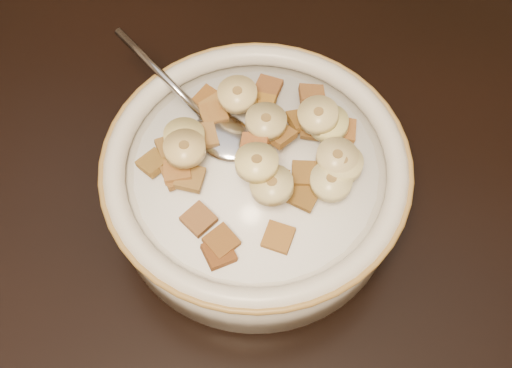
% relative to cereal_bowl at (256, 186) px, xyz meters
% --- Properties ---
extents(cereal_bowl, '(0.23, 0.23, 0.05)m').
position_rel_cereal_bowl_xyz_m(cereal_bowl, '(0.00, 0.00, 0.00)').
color(cereal_bowl, beige).
rests_on(cereal_bowl, table).
extents(milk, '(0.19, 0.19, 0.00)m').
position_rel_cereal_bowl_xyz_m(milk, '(0.00, -0.00, 0.03)').
color(milk, white).
rests_on(milk, cereal_bowl).
extents(spoon, '(0.07, 0.06, 0.01)m').
position_rel_cereal_bowl_xyz_m(spoon, '(-0.03, 0.02, 0.03)').
color(spoon, '#AEB0B9').
rests_on(spoon, cereal_bowl).
extents(cereal_square_0, '(0.02, 0.02, 0.01)m').
position_rel_cereal_bowl_xyz_m(cereal_square_0, '(0.02, -0.02, 0.05)').
color(cereal_square_0, brown).
rests_on(cereal_square_0, milk).
extents(cereal_square_1, '(0.03, 0.03, 0.01)m').
position_rel_cereal_bowl_xyz_m(cereal_square_1, '(-0.05, -0.03, 0.04)').
color(cereal_square_1, '#9A5C32').
rests_on(cereal_square_1, milk).
extents(cereal_square_2, '(0.03, 0.03, 0.01)m').
position_rel_cereal_bowl_xyz_m(cereal_square_2, '(0.02, 0.08, 0.04)').
color(cereal_square_2, brown).
rests_on(cereal_square_2, milk).
extents(cereal_square_3, '(0.02, 0.02, 0.01)m').
position_rel_cereal_bowl_xyz_m(cereal_square_3, '(0.03, -0.05, 0.03)').
color(cereal_square_3, brown).
rests_on(cereal_square_3, milk).
extents(cereal_square_4, '(0.02, 0.02, 0.01)m').
position_rel_cereal_bowl_xyz_m(cereal_square_4, '(0.04, -0.00, 0.04)').
color(cereal_square_4, brown).
rests_on(cereal_square_4, milk).
extents(cereal_square_5, '(0.03, 0.03, 0.01)m').
position_rel_cereal_bowl_xyz_m(cereal_square_5, '(0.00, -0.01, 0.05)').
color(cereal_square_5, brown).
rests_on(cereal_square_5, milk).
extents(cereal_square_6, '(0.03, 0.03, 0.01)m').
position_rel_cereal_bowl_xyz_m(cereal_square_6, '(-0.03, 0.05, 0.04)').
color(cereal_square_6, brown).
rests_on(cereal_square_6, milk).
extents(cereal_square_7, '(0.03, 0.03, 0.01)m').
position_rel_cereal_bowl_xyz_m(cereal_square_7, '(-0.06, 0.05, 0.03)').
color(cereal_square_7, brown).
rests_on(cereal_square_7, milk).
extents(cereal_square_8, '(0.03, 0.03, 0.01)m').
position_rel_cereal_bowl_xyz_m(cereal_square_8, '(-0.07, -0.01, 0.03)').
color(cereal_square_8, brown).
rests_on(cereal_square_8, milk).
extents(cereal_square_9, '(0.03, 0.03, 0.01)m').
position_rel_cereal_bowl_xyz_m(cereal_square_9, '(-0.05, 0.01, 0.04)').
color(cereal_square_9, olive).
rests_on(cereal_square_9, milk).
extents(cereal_square_10, '(0.02, 0.02, 0.01)m').
position_rel_cereal_bowl_xyz_m(cereal_square_10, '(-0.01, 0.05, 0.04)').
color(cereal_square_10, olive).
rests_on(cereal_square_10, milk).
extents(cereal_square_11, '(0.03, 0.03, 0.01)m').
position_rel_cereal_bowl_xyz_m(cereal_square_11, '(-0.00, -0.08, 0.03)').
color(cereal_square_11, brown).
rests_on(cereal_square_11, milk).
extents(cereal_square_12, '(0.03, 0.03, 0.01)m').
position_rel_cereal_bowl_xyz_m(cereal_square_12, '(-0.05, 0.03, 0.04)').
color(cereal_square_12, olive).
rests_on(cereal_square_12, milk).
extents(cereal_square_13, '(0.03, 0.03, 0.01)m').
position_rel_cereal_bowl_xyz_m(cereal_square_13, '(0.01, 0.02, 0.05)').
color(cereal_square_13, brown).
rests_on(cereal_square_13, milk).
extents(cereal_square_14, '(0.03, 0.03, 0.01)m').
position_rel_cereal_bowl_xyz_m(cereal_square_14, '(-0.00, -0.07, 0.03)').
color(cereal_square_14, brown).
rests_on(cereal_square_14, milk).
extents(cereal_square_15, '(0.03, 0.03, 0.01)m').
position_rel_cereal_bowl_xyz_m(cereal_square_15, '(-0.05, -0.03, 0.04)').
color(cereal_square_15, '#985924').
rests_on(cereal_square_15, milk).
extents(cereal_square_16, '(0.02, 0.02, 0.01)m').
position_rel_cereal_bowl_xyz_m(cereal_square_16, '(-0.00, 0.00, 0.05)').
color(cereal_square_16, brown).
rests_on(cereal_square_16, milk).
extents(cereal_square_17, '(0.02, 0.02, 0.01)m').
position_rel_cereal_bowl_xyz_m(cereal_square_17, '(0.03, 0.06, 0.03)').
color(cereal_square_17, olive).
rests_on(cereal_square_17, milk).
extents(cereal_square_18, '(0.02, 0.02, 0.01)m').
position_rel_cereal_bowl_xyz_m(cereal_square_18, '(0.03, 0.04, 0.04)').
color(cereal_square_18, brown).
rests_on(cereal_square_18, milk).
extents(cereal_square_19, '(0.03, 0.03, 0.01)m').
position_rel_cereal_bowl_xyz_m(cereal_square_19, '(-0.03, -0.06, 0.04)').
color(cereal_square_19, brown).
rests_on(cereal_square_19, milk).
extents(cereal_square_20, '(0.03, 0.03, 0.01)m').
position_rel_cereal_bowl_xyz_m(cereal_square_20, '(0.02, 0.05, 0.04)').
color(cereal_square_20, brown).
rests_on(cereal_square_20, milk).
extents(cereal_square_21, '(0.02, 0.02, 0.01)m').
position_rel_cereal_bowl_xyz_m(cereal_square_21, '(0.04, -0.02, 0.04)').
color(cereal_square_21, brown).
rests_on(cereal_square_21, milk).
extents(cereal_square_22, '(0.02, 0.02, 0.01)m').
position_rel_cereal_bowl_xyz_m(cereal_square_22, '(-0.01, 0.07, 0.04)').
color(cereal_square_22, brown).
rests_on(cereal_square_22, milk).
extents(cereal_square_23, '(0.02, 0.02, 0.01)m').
position_rel_cereal_bowl_xyz_m(cereal_square_23, '(-0.04, -0.03, 0.04)').
color(cereal_square_23, brown).
rests_on(cereal_square_23, milk).
extents(cereal_square_24, '(0.02, 0.02, 0.01)m').
position_rel_cereal_bowl_xyz_m(cereal_square_24, '(0.06, 0.05, 0.03)').
color(cereal_square_24, brown).
rests_on(cereal_square_24, milk).
extents(cereal_square_25, '(0.03, 0.03, 0.01)m').
position_rel_cereal_bowl_xyz_m(cereal_square_25, '(-0.08, -0.02, 0.03)').
color(cereal_square_25, olive).
rests_on(cereal_square_25, milk).
extents(cereal_square_26, '(0.03, 0.03, 0.01)m').
position_rel_cereal_bowl_xyz_m(cereal_square_26, '(-0.05, 0.04, 0.03)').
color(cereal_square_26, olive).
rests_on(cereal_square_26, milk).
extents(banana_slice_0, '(0.04, 0.04, 0.01)m').
position_rel_cereal_bowl_xyz_m(banana_slice_0, '(0.00, 0.02, 0.06)').
color(banana_slice_0, '#D4C588').
rests_on(banana_slice_0, milk).
extents(banana_slice_1, '(0.04, 0.04, 0.01)m').
position_rel_cereal_bowl_xyz_m(banana_slice_1, '(0.06, 0.01, 0.05)').
color(banana_slice_1, beige).
rests_on(banana_slice_1, milk).
extents(banana_slice_2, '(0.03, 0.03, 0.01)m').
position_rel_cereal_bowl_xyz_m(banana_slice_2, '(0.01, -0.02, 0.06)').
color(banana_slice_2, '#F0DB74').
rests_on(banana_slice_2, milk).
extents(banana_slice_3, '(0.04, 0.04, 0.01)m').
position_rel_cereal_bowl_xyz_m(banana_slice_3, '(0.06, -0.00, 0.05)').
color(banana_slice_3, beige).
rests_on(banana_slice_3, milk).
extents(banana_slice_4, '(0.04, 0.04, 0.01)m').
position_rel_cereal_bowl_xyz_m(banana_slice_4, '(0.06, 0.01, 0.05)').
color(banana_slice_4, '#F7E293').
rests_on(banana_slice_4, milk).
extents(banana_slice_5, '(0.04, 0.04, 0.01)m').
position_rel_cereal_bowl_xyz_m(banana_slice_5, '(-0.05, -0.02, 0.05)').
color(banana_slice_5, '#F1CB78').
rests_on(banana_slice_5, milk).
extents(banana_slice_6, '(0.04, 0.04, 0.01)m').
position_rel_cereal_bowl_xyz_m(banana_slice_6, '(-0.06, -0.00, 0.05)').
color(banana_slice_6, '#EFDF78').
rests_on(banana_slice_6, milk).
extents(banana_slice_7, '(0.04, 0.04, 0.01)m').
position_rel_cereal_bowl_xyz_m(banana_slice_7, '(-0.03, 0.05, 0.05)').
color(banana_slice_7, tan).
rests_on(banana_slice_7, milk).
extents(banana_slice_8, '(0.04, 0.04, 0.02)m').
position_rel_cereal_bowl_xyz_m(banana_slice_8, '(0.04, 0.04, 0.05)').
color(banana_slice_8, '#DEC579').
rests_on(banana_slice_8, milk).
extents(banana_slice_9, '(0.04, 0.04, 0.01)m').
position_rel_cereal_bowl_xyz_m(banana_slice_9, '(0.04, 0.05, 0.05)').
color(banana_slice_9, '#D5C96C').
rests_on(banana_slice_9, milk).
extents(banana_slice_10, '(0.04, 0.04, 0.02)m').
position_rel_cereal_bowl_xyz_m(banana_slice_10, '(0.02, -0.03, 0.06)').
color(banana_slice_10, '#CCC17E').
rests_on(banana_slice_10, milk).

